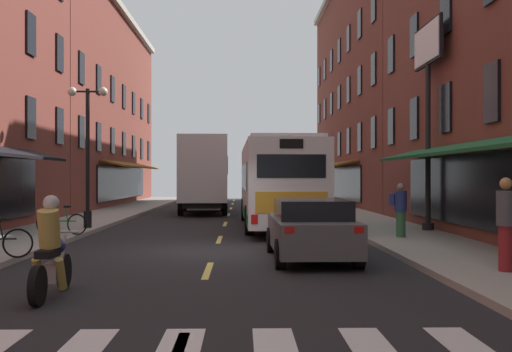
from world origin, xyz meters
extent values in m
cube|color=black|center=(0.00, 0.00, -0.05)|extent=(34.80, 80.00, 0.10)
cube|color=#DBCC4C|center=(0.00, -3.50, 0.00)|extent=(0.14, 2.40, 0.01)
cube|color=#DBCC4C|center=(0.00, 3.00, 0.00)|extent=(0.14, 2.40, 0.01)
cube|color=#DBCC4C|center=(0.00, 9.50, 0.00)|extent=(0.14, 2.40, 0.01)
cube|color=#DBCC4C|center=(0.00, 16.00, 0.00)|extent=(0.14, 2.40, 0.01)
cube|color=#DBCC4C|center=(0.00, 22.50, 0.00)|extent=(0.14, 2.40, 0.01)
cube|color=#DBCC4C|center=(0.00, 29.00, 0.00)|extent=(0.14, 2.40, 0.01)
cube|color=#DBCC4C|center=(0.00, 35.50, 0.00)|extent=(0.14, 2.40, 0.01)
cube|color=#A39E93|center=(5.90, 0.00, 0.07)|extent=(3.00, 80.00, 0.14)
cube|color=black|center=(-7.36, 7.62, 4.20)|extent=(0.10, 1.00, 1.60)
cube|color=black|center=(-7.36, 11.43, 4.20)|extent=(0.10, 1.00, 1.60)
cube|color=black|center=(-7.36, 7.62, 7.40)|extent=(0.10, 1.00, 1.60)
cube|color=black|center=(-7.36, 11.43, 7.40)|extent=(0.10, 1.00, 1.60)
cube|color=brown|center=(-11.40, 26.67, 6.71)|extent=(8.00, 26.57, 13.42)
cube|color=#B2AD9E|center=(-7.30, 26.67, 13.07)|extent=(0.44, 26.07, 0.40)
cube|color=black|center=(-7.36, 26.67, 1.55)|extent=(0.10, 16.00, 2.10)
cube|color=brown|center=(-6.65, 26.67, 2.75)|extent=(1.38, 14.93, 0.44)
cube|color=black|center=(-7.36, 15.24, 4.20)|extent=(0.10, 1.00, 1.60)
cube|color=black|center=(-7.36, 19.05, 4.20)|extent=(0.10, 1.00, 1.60)
cube|color=black|center=(-7.36, 22.86, 4.20)|extent=(0.10, 1.00, 1.60)
cube|color=black|center=(-7.36, 26.67, 4.20)|extent=(0.10, 1.00, 1.60)
cube|color=black|center=(-7.36, 30.48, 4.20)|extent=(0.10, 1.00, 1.60)
cube|color=black|center=(-7.36, 34.29, 4.20)|extent=(0.10, 1.00, 1.60)
cube|color=black|center=(-7.36, 38.10, 4.20)|extent=(0.10, 1.00, 1.60)
cube|color=black|center=(-7.36, 15.24, 7.40)|extent=(0.10, 1.00, 1.60)
cube|color=black|center=(-7.36, 19.05, 7.40)|extent=(0.10, 1.00, 1.60)
cube|color=black|center=(-7.36, 22.86, 7.40)|extent=(0.10, 1.00, 1.60)
cube|color=black|center=(-7.36, 26.67, 7.40)|extent=(0.10, 1.00, 1.60)
cube|color=black|center=(-7.36, 30.48, 7.40)|extent=(0.10, 1.00, 1.60)
cube|color=black|center=(-7.36, 34.29, 7.40)|extent=(0.10, 1.00, 1.60)
cube|color=black|center=(-7.36, 38.10, 7.40)|extent=(0.10, 1.00, 1.60)
cube|color=black|center=(7.36, 0.00, 1.55)|extent=(0.10, 16.00, 2.10)
cube|color=#1E6638|center=(6.65, 0.00, 2.75)|extent=(1.38, 14.93, 0.44)
cube|color=black|center=(7.36, 0.00, 4.20)|extent=(0.10, 1.00, 1.60)
cube|color=black|center=(7.36, 3.81, 4.20)|extent=(0.10, 1.00, 1.60)
cube|color=black|center=(7.36, 7.62, 4.20)|extent=(0.10, 1.00, 1.60)
cube|color=black|center=(7.36, 11.43, 4.20)|extent=(0.10, 1.00, 1.60)
cube|color=black|center=(7.36, 3.81, 7.40)|extent=(0.10, 1.00, 1.60)
cube|color=black|center=(7.36, 7.62, 7.40)|extent=(0.10, 1.00, 1.60)
cube|color=black|center=(7.36, 11.43, 7.40)|extent=(0.10, 1.00, 1.60)
cube|color=brown|center=(11.40, 26.67, 7.99)|extent=(8.00, 26.57, 15.97)
cube|color=black|center=(7.36, 26.67, 1.55)|extent=(0.10, 16.00, 2.10)
cube|color=brown|center=(6.65, 26.67, 2.75)|extent=(1.38, 14.93, 0.44)
cube|color=black|center=(7.36, 15.24, 4.20)|extent=(0.10, 1.00, 1.60)
cube|color=black|center=(7.36, 19.05, 4.20)|extent=(0.10, 1.00, 1.60)
cube|color=black|center=(7.36, 22.86, 4.20)|extent=(0.10, 1.00, 1.60)
cube|color=black|center=(7.36, 26.67, 4.20)|extent=(0.10, 1.00, 1.60)
cube|color=black|center=(7.36, 30.48, 4.20)|extent=(0.10, 1.00, 1.60)
cube|color=black|center=(7.36, 34.29, 4.20)|extent=(0.10, 1.00, 1.60)
cube|color=black|center=(7.36, 38.10, 4.20)|extent=(0.10, 1.00, 1.60)
cube|color=black|center=(7.36, 15.24, 7.40)|extent=(0.10, 1.00, 1.60)
cube|color=black|center=(7.36, 19.05, 7.40)|extent=(0.10, 1.00, 1.60)
cube|color=black|center=(7.36, 22.86, 7.40)|extent=(0.10, 1.00, 1.60)
cube|color=black|center=(7.36, 26.67, 7.40)|extent=(0.10, 1.00, 1.60)
cube|color=black|center=(7.36, 30.48, 7.40)|extent=(0.10, 1.00, 1.60)
cube|color=black|center=(7.36, 34.29, 7.40)|extent=(0.10, 1.00, 1.60)
cube|color=black|center=(7.36, 38.10, 7.40)|extent=(0.10, 1.00, 1.60)
cube|color=black|center=(7.36, 15.24, 10.60)|extent=(0.10, 1.00, 1.60)
cube|color=black|center=(7.36, 19.05, 10.60)|extent=(0.10, 1.00, 1.60)
cube|color=black|center=(7.36, 22.86, 10.60)|extent=(0.10, 1.00, 1.60)
cube|color=black|center=(7.36, 26.67, 10.60)|extent=(0.10, 1.00, 1.60)
cube|color=black|center=(7.36, 30.48, 10.60)|extent=(0.10, 1.00, 1.60)
cube|color=black|center=(7.36, 34.29, 10.60)|extent=(0.10, 1.00, 1.60)
cube|color=black|center=(7.36, 38.10, 10.60)|extent=(0.10, 1.00, 1.60)
cylinder|color=black|center=(7.05, 4.78, 3.00)|extent=(0.18, 0.18, 5.71)
cylinder|color=black|center=(7.05, 4.78, 0.26)|extent=(0.40, 0.40, 0.24)
cube|color=black|center=(7.05, 4.78, 6.49)|extent=(0.10, 2.97, 1.43)
cube|color=white|center=(6.99, 4.78, 6.49)|extent=(0.04, 2.81, 1.27)
cube|color=white|center=(7.11, 4.78, 6.49)|extent=(0.04, 2.81, 1.27)
cube|color=white|center=(2.06, 7.63, 1.75)|extent=(2.76, 11.32, 2.80)
cube|color=silver|center=(2.06, 7.63, 3.21)|extent=(2.54, 10.11, 0.16)
cube|color=black|center=(2.06, 7.93, 1.96)|extent=(2.75, 8.92, 0.96)
cube|color=#19723F|center=(2.06, 7.63, 0.60)|extent=(2.78, 10.92, 0.36)
cube|color=black|center=(1.96, 13.22, 1.96)|extent=(2.25, 0.16, 1.10)
cube|color=black|center=(2.17, 2.03, 2.27)|extent=(2.05, 0.16, 0.70)
cube|color=gold|center=(2.17, 2.02, 1.20)|extent=(2.15, 0.14, 0.64)
cube|color=black|center=(2.17, 2.02, 2.93)|extent=(0.70, 0.11, 0.28)
cube|color=red|center=(1.07, 1.99, 0.70)|extent=(0.20, 0.08, 0.28)
cube|color=red|center=(3.26, 2.03, 0.70)|extent=(0.20, 0.08, 0.28)
cylinder|color=black|center=(0.82, 11.24, 0.50)|extent=(0.32, 1.01, 1.00)
cylinder|color=black|center=(3.17, 11.28, 0.50)|extent=(0.32, 1.01, 1.00)
cylinder|color=black|center=(0.95, 4.47, 0.50)|extent=(0.32, 1.01, 1.00)
cylinder|color=black|center=(3.29, 4.51, 0.50)|extent=(0.32, 1.01, 1.00)
cube|color=black|center=(-1.50, 19.66, 1.55)|extent=(2.40, 2.21, 2.40)
cube|color=black|center=(-1.55, 20.67, 2.40)|extent=(2.00, 0.19, 0.80)
cube|color=silver|center=(-1.32, 15.99, 2.35)|extent=(2.65, 5.36, 3.30)
cube|color=#196633|center=(-0.11, 16.05, 2.51)|extent=(0.21, 3.15, 0.90)
cube|color=black|center=(-1.37, 17.04, 0.55)|extent=(2.23, 7.03, 0.24)
cylinder|color=black|center=(-2.59, 19.41, 0.45)|extent=(0.32, 0.91, 0.90)
cylinder|color=black|center=(-0.39, 19.51, 0.45)|extent=(0.32, 0.91, 0.90)
cylinder|color=black|center=(-2.39, 15.15, 0.45)|extent=(0.32, 0.91, 0.90)
cylinder|color=black|center=(-0.19, 15.26, 0.45)|extent=(0.32, 0.91, 0.90)
cube|color=#515154|center=(2.33, -1.83, 0.61)|extent=(1.84, 4.41, 0.74)
cube|color=black|center=(2.33, -2.01, 1.19)|extent=(1.65, 2.40, 0.47)
cube|color=red|center=(1.67, -4.01, 0.88)|extent=(0.20, 0.06, 0.14)
cube|color=red|center=(3.07, -3.99, 0.88)|extent=(0.20, 0.06, 0.14)
cylinder|color=black|center=(1.47, -0.36, 0.32)|extent=(0.23, 0.64, 0.64)
cylinder|color=black|center=(3.13, -0.32, 0.32)|extent=(0.23, 0.64, 0.64)
cylinder|color=black|center=(1.52, -3.34, 0.32)|extent=(0.23, 0.64, 0.64)
cylinder|color=black|center=(3.19, -3.31, 0.32)|extent=(0.23, 0.64, 0.64)
cube|color=maroon|center=(-1.61, 25.86, 0.59)|extent=(1.89, 4.26, 0.69)
cube|color=black|center=(-1.60, 25.70, 1.13)|extent=(1.70, 2.31, 0.45)
cube|color=red|center=(-2.30, 23.76, 0.83)|extent=(0.20, 0.06, 0.14)
cube|color=red|center=(-0.84, 23.78, 0.83)|extent=(0.20, 0.06, 0.14)
cylinder|color=black|center=(-2.49, 27.26, 0.32)|extent=(0.23, 0.64, 0.64)
cylinder|color=black|center=(-0.78, 27.29, 0.32)|extent=(0.23, 0.64, 0.64)
cylinder|color=black|center=(-2.44, 24.44, 0.32)|extent=(0.23, 0.64, 0.64)
cylinder|color=black|center=(-0.72, 24.47, 0.32)|extent=(0.23, 0.64, 0.64)
cylinder|color=black|center=(-2.37, -5.69, 0.31)|extent=(0.10, 0.62, 0.62)
cylinder|color=black|center=(-2.37, -7.14, 0.31)|extent=(0.12, 0.62, 0.62)
cylinder|color=#B2B2B7|center=(-2.37, -5.81, 0.61)|extent=(0.07, 0.33, 0.68)
ellipsoid|color=navy|center=(-2.37, -6.24, 0.81)|extent=(0.32, 0.56, 0.28)
cube|color=black|center=(-2.37, -6.64, 0.74)|extent=(0.26, 0.56, 0.12)
cube|color=#B2B2B7|center=(-2.37, -6.42, 0.40)|extent=(0.24, 0.40, 0.30)
cylinder|color=#B2B2B7|center=(-2.37, -5.91, 1.02)|extent=(0.62, 0.04, 0.04)
cylinder|color=#B29947|center=(-2.37, -6.57, 1.13)|extent=(0.34, 0.46, 0.66)
sphere|color=#B2B2B7|center=(-2.37, -6.46, 1.53)|extent=(0.26, 0.26, 0.26)
cylinder|color=#B29947|center=(-2.55, -6.54, 0.40)|extent=(0.14, 0.36, 0.56)
cylinder|color=#B29947|center=(-2.19, -6.54, 0.40)|extent=(0.14, 0.36, 0.56)
torus|color=black|center=(-5.48, 3.38, 0.47)|extent=(0.66, 0.18, 0.66)
torus|color=black|center=(-4.45, 3.17, 0.47)|extent=(0.66, 0.18, 0.66)
cylinder|color=#1E7F3F|center=(-4.96, 3.27, 0.57)|extent=(0.99, 0.24, 0.04)
cylinder|color=#1E7F3F|center=(-4.79, 3.23, 0.75)|extent=(0.14, 0.06, 0.50)
cube|color=black|center=(-4.77, 3.23, 1.02)|extent=(0.22, 0.16, 0.06)
cylinder|color=#1E7F3F|center=(-5.40, 3.36, 1.02)|extent=(0.13, 0.48, 0.03)
torus|color=black|center=(-4.30, -2.47, 0.47)|extent=(0.66, 0.18, 0.66)
cylinder|color=black|center=(-4.64, -2.54, 0.75)|extent=(0.14, 0.06, 0.50)
cube|color=black|center=(-4.62, -2.54, 1.02)|extent=(0.22, 0.16, 0.06)
cylinder|color=#33663F|center=(5.49, 2.25, 0.53)|extent=(0.28, 0.28, 0.78)
cylinder|color=navy|center=(5.49, 2.25, 1.23)|extent=(0.36, 0.36, 0.60)
sphere|color=gray|center=(5.49, 2.25, 1.65)|extent=(0.21, 0.21, 0.21)
cube|color=navy|center=(5.30, 2.40, 1.26)|extent=(0.29, 0.30, 0.36)
cylinder|color=maroon|center=(5.78, -4.69, 0.58)|extent=(0.28, 0.28, 0.87)
cylinder|color=#4C4C51|center=(5.78, -4.69, 1.35)|extent=(0.36, 0.36, 0.67)
sphere|color=tan|center=(5.78, -4.69, 1.82)|extent=(0.24, 0.24, 0.24)
cylinder|color=black|center=(-4.79, 5.92, 2.61)|extent=(0.14, 0.14, 4.95)
cylinder|color=black|center=(-4.79, 5.92, 0.44)|extent=(0.28, 0.28, 0.60)
cylinder|color=black|center=(-4.79, 5.92, 4.99)|extent=(1.10, 0.07, 0.07)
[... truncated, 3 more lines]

